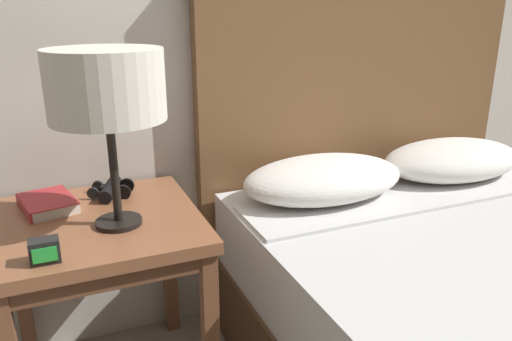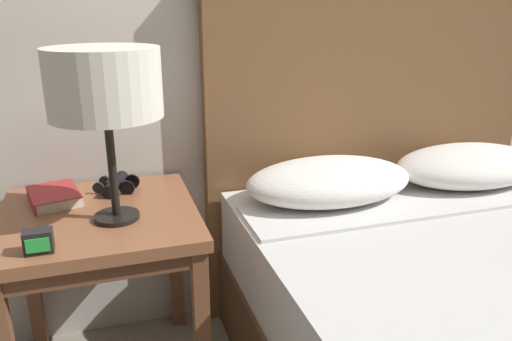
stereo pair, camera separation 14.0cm
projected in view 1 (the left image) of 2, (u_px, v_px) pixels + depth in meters
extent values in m
cube|color=brown|center=(98.00, 224.00, 1.46)|extent=(0.58, 0.58, 0.04)
cube|color=brown|center=(100.00, 237.00, 1.48)|extent=(0.55, 0.55, 0.05)
cube|color=brown|center=(21.00, 290.00, 1.69)|extent=(0.04, 0.04, 0.58)
cube|color=brown|center=(169.00, 261.00, 1.88)|extent=(0.04, 0.04, 0.58)
cube|color=silver|center=(410.00, 195.00, 1.80)|extent=(1.26, 0.28, 0.01)
cube|color=brown|center=(356.00, 149.00, 2.08)|extent=(1.37, 0.06, 1.28)
ellipsoid|color=white|center=(324.00, 179.00, 1.77)|extent=(0.60, 0.36, 0.15)
ellipsoid|color=white|center=(452.00, 159.00, 1.98)|extent=(0.60, 0.36, 0.15)
cylinder|color=black|center=(119.00, 222.00, 1.42)|extent=(0.13, 0.13, 0.01)
cylinder|color=black|center=(114.00, 172.00, 1.37)|extent=(0.02, 0.02, 0.29)
cylinder|color=silver|center=(106.00, 85.00, 1.29)|extent=(0.31, 0.31, 0.19)
cube|color=silver|center=(48.00, 204.00, 1.52)|extent=(0.18, 0.22, 0.03)
cube|color=#B2282D|center=(47.00, 199.00, 1.52)|extent=(0.18, 0.22, 0.00)
cube|color=#B2282D|center=(24.00, 209.00, 1.49)|extent=(0.05, 0.19, 0.03)
cylinder|color=black|center=(108.00, 193.00, 1.59)|extent=(0.07, 0.10, 0.04)
cylinder|color=black|center=(123.00, 192.00, 1.60)|extent=(0.05, 0.03, 0.05)
cylinder|color=black|center=(93.00, 193.00, 1.59)|extent=(0.04, 0.02, 0.04)
cylinder|color=black|center=(112.00, 186.00, 1.65)|extent=(0.07, 0.10, 0.04)
cylinder|color=black|center=(127.00, 186.00, 1.66)|extent=(0.05, 0.03, 0.05)
cylinder|color=black|center=(98.00, 186.00, 1.65)|extent=(0.04, 0.02, 0.04)
cube|color=black|center=(110.00, 187.00, 1.62)|extent=(0.07, 0.05, 0.01)
cylinder|color=black|center=(110.00, 186.00, 1.62)|extent=(0.02, 0.02, 0.02)
cube|color=black|center=(45.00, 251.00, 1.20)|extent=(0.07, 0.04, 0.06)
cube|color=green|center=(45.00, 255.00, 1.18)|extent=(0.06, 0.00, 0.04)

